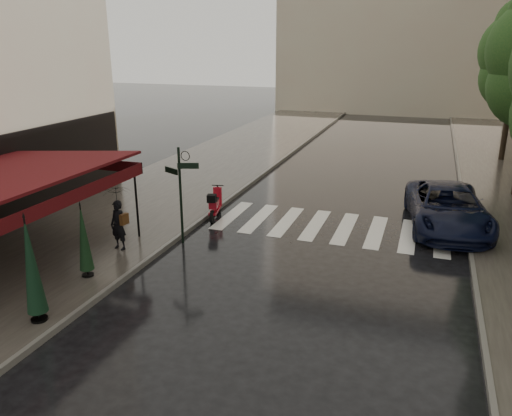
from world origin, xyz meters
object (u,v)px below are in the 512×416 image
Objects in this scene: pedestrian_with_umbrella at (116,199)px; parasol_front at (31,265)px; scooter at (215,205)px; parked_car at (447,208)px; parasol_back at (84,238)px.

parasol_front reaches higher than pedestrian_with_umbrella.
pedestrian_with_umbrella is at bearing -122.64° from scooter.
scooter is 0.31× the size of parked_car.
parasol_front is at bearing -107.93° from scooter.
parasol_back reaches higher than parked_car.
pedestrian_with_umbrella is 10.93m from parked_car.
parasol_front is (-8.76, -9.67, 0.75)m from parked_car.
pedestrian_with_umbrella is 1.46× the size of scooter.
pedestrian_with_umbrella reaches higher than scooter.
parked_car is at bearing 39.00° from parasol_back.
pedestrian_with_umbrella is 1.16× the size of parasol_back.
parked_car is 2.09× the size of parasol_front.
scooter is at bearing 78.46° from pedestrian_with_umbrella.
pedestrian_with_umbrella is at bearing 98.61° from parasol_front.
parasol_front is 2.31m from parasol_back.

